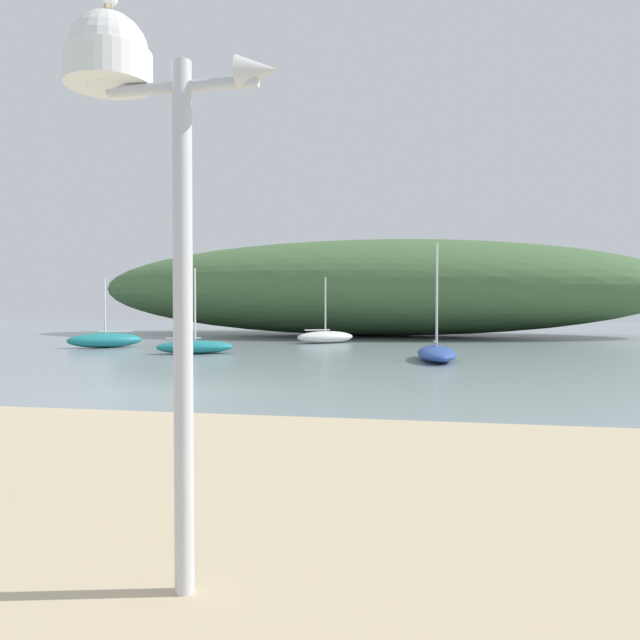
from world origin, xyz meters
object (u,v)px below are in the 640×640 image
at_px(sailboat_outer_mooring, 437,353).
at_px(sailboat_east_reach, 105,340).
at_px(mast_structure, 130,112).
at_px(sailboat_near_shore, 325,337).
at_px(sailboat_far_right, 195,347).

xyz_separation_m(sailboat_outer_mooring, sailboat_east_reach, (-14.91, 3.80, 0.08)).
xyz_separation_m(mast_structure, sailboat_near_shore, (-3.73, 27.35, -2.85)).
xyz_separation_m(sailboat_outer_mooring, sailboat_far_right, (-9.52, 1.29, 0.01)).
height_order(mast_structure, sailboat_near_shore, mast_structure).
relative_size(mast_structure, sailboat_outer_mooring, 0.87).
xyz_separation_m(sailboat_far_right, sailboat_near_shore, (3.93, 7.62, 0.04)).
relative_size(sailboat_east_reach, sailboat_far_right, 0.99).
relative_size(sailboat_east_reach, sailboat_near_shore, 1.01).
bearing_deg(sailboat_near_shore, sailboat_east_reach, -151.26).
relative_size(sailboat_far_right, sailboat_near_shore, 1.02).
distance_m(mast_structure, sailboat_near_shore, 27.75).
height_order(sailboat_outer_mooring, sailboat_near_shore, sailboat_outer_mooring).
relative_size(mast_structure, sailboat_east_reach, 1.06).
bearing_deg(sailboat_outer_mooring, sailboat_east_reach, 165.71).
bearing_deg(sailboat_east_reach, sailboat_near_shore, 28.74).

